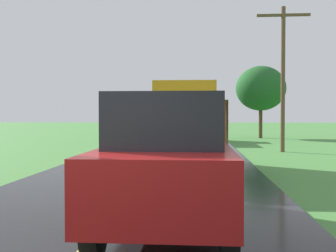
{
  "coord_description": "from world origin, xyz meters",
  "views": [
    {
      "loc": [
        1.39,
        -2.98,
        1.71
      ],
      "look_at": [
        0.44,
        9.37,
        1.4
      ],
      "focal_mm": 43.22,
      "sensor_mm": 36.0,
      "label": 1
    }
  ],
  "objects_px": {
    "banana_truck_near": "(184,123)",
    "roadside_tree_near_left": "(261,88)",
    "utility_pole_roadside": "(283,72)",
    "banana_truck_far": "(190,120)",
    "following_car": "(169,160)"
  },
  "relations": [
    {
      "from": "banana_truck_near",
      "to": "roadside_tree_near_left",
      "type": "xyz_separation_m",
      "value": [
        5.22,
        18.45,
        2.35
      ]
    },
    {
      "from": "utility_pole_roadside",
      "to": "roadside_tree_near_left",
      "type": "relative_size",
      "value": 1.24
    },
    {
      "from": "banana_truck_far",
      "to": "utility_pole_roadside",
      "type": "height_order",
      "value": "utility_pole_roadside"
    },
    {
      "from": "banana_truck_near",
      "to": "utility_pole_roadside",
      "type": "height_order",
      "value": "utility_pole_roadside"
    },
    {
      "from": "utility_pole_roadside",
      "to": "banana_truck_near",
      "type": "bearing_deg",
      "value": -124.76
    },
    {
      "from": "utility_pole_roadside",
      "to": "following_car",
      "type": "bearing_deg",
      "value": -107.71
    },
    {
      "from": "utility_pole_roadside",
      "to": "roadside_tree_near_left",
      "type": "height_order",
      "value": "utility_pole_roadside"
    },
    {
      "from": "following_car",
      "to": "utility_pole_roadside",
      "type": "bearing_deg",
      "value": 72.29
    },
    {
      "from": "utility_pole_roadside",
      "to": "roadside_tree_near_left",
      "type": "bearing_deg",
      "value": 86.32
    },
    {
      "from": "banana_truck_near",
      "to": "roadside_tree_near_left",
      "type": "height_order",
      "value": "roadside_tree_near_left"
    },
    {
      "from": "roadside_tree_near_left",
      "to": "utility_pole_roadside",
      "type": "bearing_deg",
      "value": -93.68
    },
    {
      "from": "banana_truck_near",
      "to": "following_car",
      "type": "xyz_separation_m",
      "value": [
        0.06,
        -7.33,
        -0.4
      ]
    },
    {
      "from": "banana_truck_near",
      "to": "banana_truck_far",
      "type": "bearing_deg",
      "value": 90.52
    },
    {
      "from": "banana_truck_near",
      "to": "following_car",
      "type": "bearing_deg",
      "value": -89.54
    },
    {
      "from": "banana_truck_far",
      "to": "following_car",
      "type": "bearing_deg",
      "value": -89.5
    }
  ]
}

